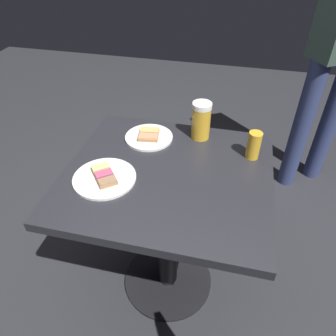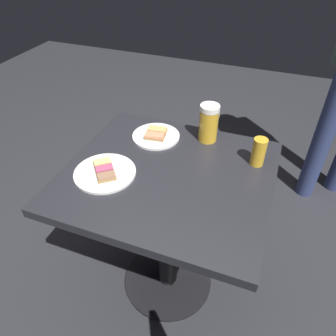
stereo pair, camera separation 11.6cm
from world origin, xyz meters
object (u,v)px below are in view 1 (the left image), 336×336
object	(u,v)px
plate_far	(149,137)
beer_mug	(202,120)
beer_glass_small	(254,145)
plate_near	(104,177)

from	to	relation	value
plate_far	beer_mug	distance (m)	0.23
beer_mug	beer_glass_small	size ratio (longest dim) A/B	1.44
plate_near	plate_far	bearing A→B (deg)	-105.79
plate_near	beer_glass_small	distance (m)	0.58
plate_far	beer_mug	size ratio (longest dim) A/B	1.27
plate_near	beer_glass_small	world-z (taller)	beer_glass_small
plate_near	beer_mug	distance (m)	0.47
beer_mug	plate_far	bearing A→B (deg)	17.37
plate_near	beer_mug	world-z (taller)	beer_mug
beer_glass_small	plate_near	bearing A→B (deg)	26.83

